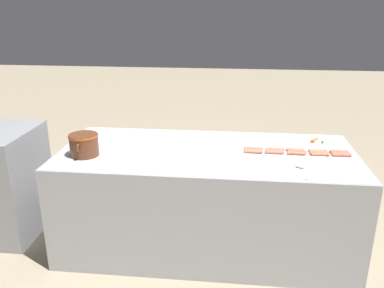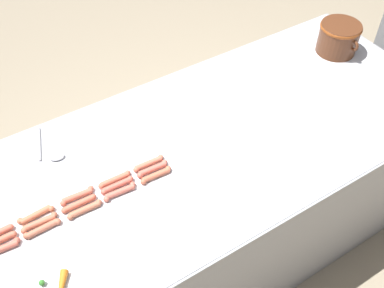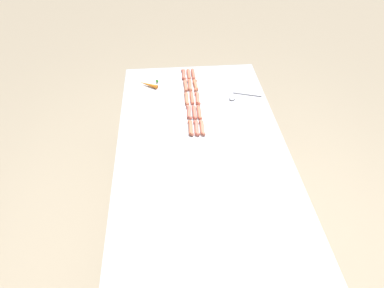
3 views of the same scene
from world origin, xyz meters
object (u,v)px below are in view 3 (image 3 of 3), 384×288
hot_dog_2 (198,98)px  hot_dog_9 (197,128)px  hot_dog_6 (190,85)px  hot_dog_7 (192,98)px  hot_dog_8 (194,112)px  serving_spoon (237,97)px  hot_dog_11 (186,86)px  hot_dog_14 (191,128)px  hot_dog_3 (199,112)px  hot_dog_0 (193,74)px  carrot (149,84)px  hot_dog_13 (189,112)px  hot_dog_5 (189,74)px  hot_dog_1 (195,85)px  hot_dog_10 (184,74)px  hot_dog_12 (187,99)px  hot_dog_4 (202,128)px

hot_dog_2 → hot_dog_9: bearing=83.4°
hot_dog_6 → hot_dog_7: size_ratio=1.00×
hot_dog_8 → serving_spoon: size_ratio=0.59×
hot_dog_11 → hot_dog_14: bearing=89.8°
hot_dog_3 → serving_spoon: 0.36m
hot_dog_0 → carrot: bearing=19.8°
hot_dog_2 → hot_dog_13: 0.18m
hot_dog_0 → hot_dog_5: (0.04, 0.00, 0.00)m
hot_dog_1 → hot_dog_10: (0.08, -0.17, 0.00)m
carrot → hot_dog_0: bearing=-160.2°
hot_dog_11 → hot_dog_12: same height
hot_dog_2 → hot_dog_11: same height
hot_dog_0 → hot_dog_11: bearing=66.2°
carrot → hot_dog_12: bearing=142.5°
hot_dog_7 → hot_dog_8: 0.18m
hot_dog_1 → hot_dog_8: (0.04, 0.35, 0.00)m
hot_dog_6 → carrot: bearing=-6.7°
hot_dog_14 → carrot: size_ratio=0.95×
hot_dog_1 → hot_dog_5: bearing=-76.5°
hot_dog_6 → hot_dog_12: (0.04, 0.18, 0.00)m
hot_dog_0 → carrot: 0.39m
hot_dog_9 → hot_dog_11: size_ratio=1.00×
hot_dog_2 → hot_dog_12: 0.08m
hot_dog_12 → carrot: carrot is taller
hot_dog_4 → hot_dog_8: size_ratio=1.00×
hot_dog_7 → hot_dog_13: bearing=78.3°
hot_dog_7 → hot_dog_10: size_ratio=1.00×
hot_dog_8 → hot_dog_10: same height
hot_dog_0 → hot_dog_1: bearing=90.9°
hot_dog_4 → carrot: carrot is taller
hot_dog_8 → hot_dog_14: 0.18m
hot_dog_6 → hot_dog_9: size_ratio=1.00×
hot_dog_5 → hot_dog_13: bearing=85.9°
hot_dog_14 → serving_spoon: hot_dog_14 is taller
hot_dog_14 → serving_spoon: 0.52m
hot_dog_7 → hot_dog_5: bearing=-90.2°
hot_dog_2 → hot_dog_3: bearing=88.6°
hot_dog_10 → serving_spoon: (-0.39, 0.35, -0.01)m
hot_dog_6 → hot_dog_7: 0.17m
hot_dog_6 → hot_dog_9: bearing=90.4°
hot_dog_7 → carrot: carrot is taller
hot_dog_3 → hot_dog_10: bearing=-81.6°
hot_dog_4 → hot_dog_5: bearing=-86.8°
hot_dog_7 → hot_dog_9: same height
hot_dog_0 → serving_spoon: 0.47m
hot_dog_0 → hot_dog_2: bearing=90.4°
hot_dog_8 → serving_spoon: (-0.34, -0.18, -0.01)m
hot_dog_8 → hot_dog_12: size_ratio=1.00×
hot_dog_11 → serving_spoon: bearing=155.3°
hot_dog_12 → hot_dog_2: bearing=179.9°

